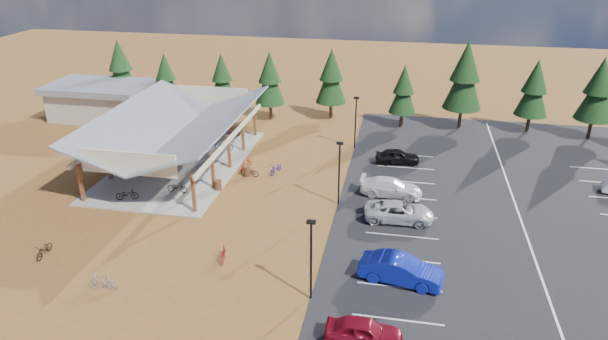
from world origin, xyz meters
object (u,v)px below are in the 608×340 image
at_px(trash_bin_0, 218,185).
at_px(car_0, 364,331).
at_px(bike_14, 276,168).
at_px(car_2, 399,212).
at_px(bike_5, 202,164).
at_px(lamp_post_2, 356,119).
at_px(bike_pavilion, 178,124).
at_px(bike_7, 233,132).
at_px(bike_4, 177,187).
at_px(car_4, 397,156).
at_px(lamp_post_0, 311,255).
at_px(bike_16, 250,172).
at_px(bike_2, 171,144).
at_px(bike_11, 223,254).
at_px(car_1, 401,270).
at_px(bike_13, 103,282).
at_px(bike_1, 128,172).
at_px(bike_3, 184,134).
at_px(outbuilding, 101,100).
at_px(bike_15, 246,164).
at_px(trash_bin_1, 247,171).
at_px(bike_8, 44,250).
at_px(bike_0, 127,194).
at_px(bike_6, 224,145).

bearing_deg(trash_bin_0, car_0, -49.66).
distance_m(bike_14, car_2, 12.61).
bearing_deg(bike_5, lamp_post_2, -43.90).
xyz_separation_m(bike_pavilion, bike_7, (2.43, 7.71, -3.27)).
relative_size(bike_4, car_4, 0.43).
distance_m(lamp_post_0, bike_16, 17.82).
xyz_separation_m(lamp_post_2, trash_bin_0, (-9.94, -11.49, -2.53)).
xyz_separation_m(bike_pavilion, trash_bin_0, (5.06, -4.49, -3.37)).
height_order(bike_2, bike_11, bike_2).
distance_m(bike_14, car_1, 17.98).
height_order(bike_11, bike_13, bike_13).
bearing_deg(bike_pavilion, bike_1, -129.74).
height_order(trash_bin_0, bike_3, bike_3).
xyz_separation_m(lamp_post_2, bike_5, (-12.74, -7.71, -2.42)).
height_order(outbuilding, bike_7, outbuilding).
height_order(bike_2, car_2, car_2).
bearing_deg(bike_5, outbuilding, 69.14).
xyz_separation_m(bike_1, bike_4, (5.23, -1.78, -0.07)).
xyz_separation_m(bike_15, car_4, (13.10, 4.02, 0.17)).
bearing_deg(trash_bin_1, lamp_post_2, 44.47).
bearing_deg(bike_8, lamp_post_0, -7.96).
bearing_deg(trash_bin_0, bike_4, -159.55).
height_order(bike_13, car_1, car_1).
relative_size(bike_0, bike_4, 1.03).
bearing_deg(bike_11, bike_13, -157.39).
xyz_separation_m(lamp_post_0, bike_14, (-6.10, 16.73, -2.50)).
bearing_deg(bike_15, bike_5, 28.49).
bearing_deg(lamp_post_0, trash_bin_0, 128.48).
distance_m(bike_pavilion, car_0, 27.36).
bearing_deg(bike_4, bike_6, -2.75).
xyz_separation_m(bike_4, car_2, (17.65, -1.19, 0.19)).
xyz_separation_m(trash_bin_0, car_0, (13.25, -15.60, 0.27)).
bearing_deg(bike_1, car_2, -79.89).
bearing_deg(outbuilding, bike_8, -67.43).
xyz_separation_m(bike_15, car_0, (12.20, -19.97, 0.18)).
bearing_deg(bike_15, bike_6, -29.98).
distance_m(bike_0, bike_6, 12.13).
xyz_separation_m(bike_8, bike_14, (11.73, 15.59, 0.01)).
bearing_deg(trash_bin_0, bike_6, 105.46).
bearing_deg(outbuilding, lamp_post_0, -43.99).
height_order(outbuilding, bike_4, outbuilding).
relative_size(bike_4, bike_14, 0.95).
relative_size(trash_bin_1, bike_2, 0.47).
height_order(bike_4, bike_11, bike_11).
height_order(bike_13, car_4, car_4).
bearing_deg(outbuilding, bike_6, -23.13).
relative_size(bike_pavilion, bike_5, 12.81).
relative_size(trash_bin_0, car_1, 0.18).
bearing_deg(bike_15, bike_pavilion, 18.63).
bearing_deg(bike_13, bike_16, 163.17).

